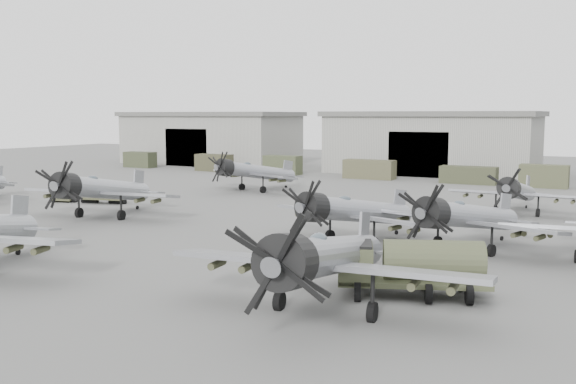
% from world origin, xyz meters
% --- Properties ---
extents(ground, '(220.00, 220.00, 0.00)m').
position_xyz_m(ground, '(0.00, 0.00, 0.00)').
color(ground, '#595957').
rests_on(ground, ground).
extents(hangar_left, '(29.00, 14.80, 8.70)m').
position_xyz_m(hangar_left, '(-38.00, 61.96, 4.37)').
color(hangar_left, '#9A9A90').
rests_on(hangar_left, ground).
extents(hangar_center, '(29.00, 14.80, 8.70)m').
position_xyz_m(hangar_center, '(0.00, 61.96, 4.37)').
color(hangar_center, '#9A9A90').
rests_on(hangar_center, ground).
extents(support_truck_0, '(5.09, 2.20, 2.43)m').
position_xyz_m(support_truck_0, '(-43.17, 50.00, 1.22)').
color(support_truck_0, '#373C27').
rests_on(support_truck_0, ground).
extents(support_truck_1, '(5.49, 2.20, 2.47)m').
position_xyz_m(support_truck_1, '(-29.10, 50.00, 1.23)').
color(support_truck_1, '#3B3A26').
rests_on(support_truck_1, ground).
extents(support_truck_2, '(5.18, 2.20, 2.62)m').
position_xyz_m(support_truck_2, '(-17.61, 50.00, 1.31)').
color(support_truck_2, '#3C422B').
rests_on(support_truck_2, ground).
extents(support_truck_3, '(6.64, 2.20, 2.45)m').
position_xyz_m(support_truck_3, '(-4.84, 50.00, 1.23)').
color(support_truck_3, '#4A4930').
rests_on(support_truck_3, ground).
extents(support_truck_4, '(6.65, 2.20, 2.09)m').
position_xyz_m(support_truck_4, '(7.83, 50.00, 1.04)').
color(support_truck_4, '#373A26').
rests_on(support_truck_4, ground).
extents(support_truck_5, '(5.26, 2.20, 2.60)m').
position_xyz_m(support_truck_5, '(16.27, 50.00, 1.30)').
color(support_truck_5, '#44472E').
rests_on(support_truck_5, ground).
extents(aircraft_near_2, '(13.51, 12.16, 5.38)m').
position_xyz_m(aircraft_near_2, '(14.05, -4.51, 2.45)').
color(aircraft_near_2, gray).
rests_on(aircraft_near_2, ground).
extents(aircraft_mid_1, '(13.24, 11.92, 5.26)m').
position_xyz_m(aircraft_mid_1, '(-12.20, 9.58, 2.39)').
color(aircraft_mid_1, '#989AA0').
rests_on(aircraft_mid_1, ground).
extents(aircraft_mid_2, '(11.93, 10.74, 4.77)m').
position_xyz_m(aircraft_mid_2, '(9.37, 9.53, 2.17)').
color(aircraft_mid_2, gray).
rests_on(aircraft_mid_2, ground).
extents(aircraft_far_0, '(11.85, 10.68, 4.77)m').
position_xyz_m(aircraft_far_0, '(-11.10, 31.02, 2.17)').
color(aircraft_far_0, gray).
rests_on(aircraft_far_0, ground).
extents(aircraft_far_1, '(11.09, 9.98, 4.45)m').
position_xyz_m(aircraft_far_1, '(16.77, 27.15, 2.02)').
color(aircraft_far_1, gray).
rests_on(aircraft_far_1, ground).
extents(aircraft_extra_800, '(11.93, 10.74, 4.77)m').
position_xyz_m(aircraft_extra_800, '(16.20, 10.73, 2.17)').
color(aircraft_extra_800, gray).
rests_on(aircraft_extra_800, ground).
extents(fuel_tanker, '(7.12, 4.82, 2.61)m').
position_xyz_m(fuel_tanker, '(16.30, 0.06, 1.50)').
color(fuel_tanker, '#40442D').
rests_on(fuel_tanker, ground).
extents(tug_trailer, '(7.39, 3.16, 1.47)m').
position_xyz_m(tug_trailer, '(-20.88, 15.81, 0.55)').
color(tug_trailer, '#3E4029').
rests_on(tug_trailer, ground).
extents(ground_crew, '(0.51, 0.74, 1.94)m').
position_xyz_m(ground_crew, '(-23.82, 21.06, 0.97)').
color(ground_crew, '#3A3D27').
rests_on(ground_crew, ground).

